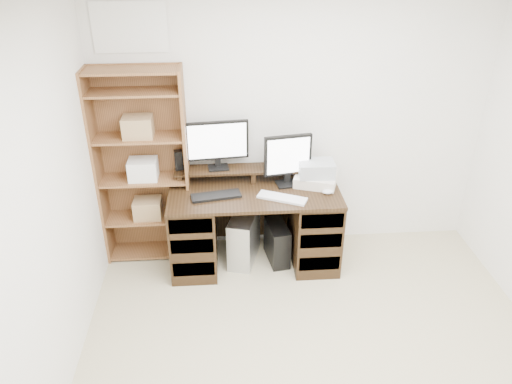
{
  "coord_description": "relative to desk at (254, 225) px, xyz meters",
  "views": [
    {
      "loc": [
        -0.64,
        -2.19,
        2.84
      ],
      "look_at": [
        -0.38,
        1.43,
        0.85
      ],
      "focal_mm": 35.0,
      "sensor_mm": 36.0,
      "label": 1
    }
  ],
  "objects": [
    {
      "name": "room",
      "position": [
        0.38,
        -1.64,
        0.86
      ],
      "size": [
        3.54,
        4.04,
        2.54
      ],
      "color": "#BFB28C",
      "rests_on": "ground"
    },
    {
      "name": "desk",
      "position": [
        0.0,
        0.0,
        0.0
      ],
      "size": [
        1.5,
        0.7,
        0.75
      ],
      "color": "black",
      "rests_on": "ground"
    },
    {
      "name": "riser_shelf",
      "position": [
        -0.0,
        0.21,
        0.45
      ],
      "size": [
        1.4,
        0.22,
        0.12
      ],
      "color": "black",
      "rests_on": "desk"
    },
    {
      "name": "monitor_wide",
      "position": [
        -0.31,
        0.24,
        0.73
      ],
      "size": [
        0.55,
        0.16,
        0.44
      ],
      "rotation": [
        0.0,
        0.0,
        0.1
      ],
      "color": "black",
      "rests_on": "riser_shelf"
    },
    {
      "name": "monitor_small",
      "position": [
        0.3,
        0.11,
        0.61
      ],
      "size": [
        0.42,
        0.19,
        0.46
      ],
      "rotation": [
        0.0,
        0.0,
        0.16
      ],
      "color": "black",
      "rests_on": "desk"
    },
    {
      "name": "speaker",
      "position": [
        -0.66,
        0.23,
        0.57
      ],
      "size": [
        0.08,
        0.08,
        0.18
      ],
      "primitive_type": "cube",
      "rotation": [
        0.0,
        0.0,
        0.16
      ],
      "color": "black",
      "rests_on": "riser_shelf"
    },
    {
      "name": "keyboard_black",
      "position": [
        -0.33,
        -0.09,
        0.37
      ],
      "size": [
        0.44,
        0.21,
        0.02
      ],
      "primitive_type": "cube",
      "rotation": [
        0.0,
        0.0,
        0.18
      ],
      "color": "black",
      "rests_on": "desk"
    },
    {
      "name": "keyboard_white",
      "position": [
        0.23,
        -0.17,
        0.37
      ],
      "size": [
        0.43,
        0.29,
        0.02
      ],
      "primitive_type": "cube",
      "rotation": [
        0.0,
        0.0,
        -0.43
      ],
      "color": "silver",
      "rests_on": "desk"
    },
    {
      "name": "mouse",
      "position": [
        0.63,
        -0.11,
        0.38
      ],
      "size": [
        0.11,
        0.09,
        0.04
      ],
      "primitive_type": "ellipsoid",
      "rotation": [
        0.0,
        0.0,
        -0.25
      ],
      "color": "silver",
      "rests_on": "desk"
    },
    {
      "name": "printer",
      "position": [
        0.56,
        0.07,
        0.41
      ],
      "size": [
        0.43,
        0.37,
        0.09
      ],
      "primitive_type": "cube",
      "rotation": [
        0.0,
        0.0,
        -0.33
      ],
      "color": "beige",
      "rests_on": "desk"
    },
    {
      "name": "basket",
      "position": [
        0.56,
        0.07,
        0.52
      ],
      "size": [
        0.32,
        0.23,
        0.13
      ],
      "primitive_type": "cube",
      "rotation": [
        0.0,
        0.0,
        -0.03
      ],
      "color": "#A0A6AB",
      "rests_on": "printer"
    },
    {
      "name": "tower_silver",
      "position": [
        -0.09,
        0.04,
        -0.15
      ],
      "size": [
        0.33,
        0.52,
        0.48
      ],
      "primitive_type": "cube",
      "rotation": [
        0.0,
        0.0,
        -0.28
      ],
      "color": "#B5B8BC",
      "rests_on": "ground"
    },
    {
      "name": "tower_black",
      "position": [
        0.21,
        -0.0,
        -0.2
      ],
      "size": [
        0.22,
        0.4,
        0.38
      ],
      "rotation": [
        0.0,
        0.0,
        0.16
      ],
      "color": "black",
      "rests_on": "ground"
    },
    {
      "name": "bookshelf",
      "position": [
        -0.97,
        0.21,
        0.53
      ],
      "size": [
        0.8,
        0.3,
        1.8
      ],
      "color": "brown",
      "rests_on": "ground"
    }
  ]
}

